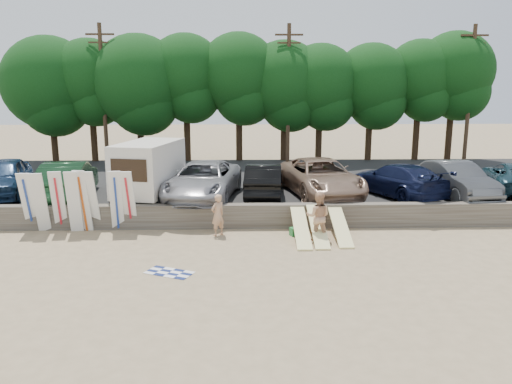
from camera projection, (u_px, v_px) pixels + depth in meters
ground at (271, 250)px, 17.98m from camera, size 120.00×120.00×0.00m
seawall at (267, 216)px, 20.80m from camera, size 44.00×0.50×1.00m
parking_lot at (261, 184)px, 28.17m from camera, size 44.00×14.50×0.70m
treeline at (235, 79)px, 33.77m from camera, size 33.31×6.63×8.78m
utility_poles at (288, 92)px, 32.54m from camera, size 25.80×0.26×9.00m
box_trailer at (149, 168)px, 22.51m from camera, size 3.04×4.49×2.64m
car_0 at (3, 177)px, 23.45m from camera, size 3.20×5.55×1.78m
car_1 at (68, 180)px, 22.85m from camera, size 2.50×5.52×1.76m
car_2 at (203, 181)px, 22.90m from camera, size 3.66×6.44×1.69m
car_3 at (264, 180)px, 23.37m from camera, size 1.97×4.79×1.54m
car_4 at (321, 177)px, 23.67m from camera, size 3.90×6.59×1.72m
car_5 at (398, 180)px, 23.48m from camera, size 4.10×5.75×1.55m
car_6 at (456, 180)px, 23.19m from camera, size 2.44×5.21×1.65m
surfboard_upright_0 at (28, 202)px, 19.96m from camera, size 0.58×0.90×2.49m
surfboard_upright_1 at (40, 203)px, 19.83m from camera, size 0.59×0.85×2.51m
surfboard_upright_2 at (58, 201)px, 20.00m from camera, size 0.58×0.74×2.54m
surfboard_upright_3 at (74, 202)px, 19.85m from camera, size 0.56×0.65×2.55m
surfboard_upright_4 at (83, 201)px, 20.00m from camera, size 0.57×0.59×2.57m
surfboard_upright_5 at (91, 201)px, 20.06m from camera, size 0.57×0.76×2.53m
surfboard_upright_6 at (116, 201)px, 20.04m from camera, size 0.58×0.71×2.55m
surfboard_upright_7 at (129, 201)px, 20.12m from camera, size 0.54×0.76×2.53m
surfboard_low_0 at (301, 227)px, 19.19m from camera, size 0.56×2.89×0.94m
surfboard_low_1 at (318, 226)px, 19.24m from camera, size 0.56×2.87×1.02m
surfboard_low_2 at (340, 225)px, 19.41m from camera, size 0.56×2.88×0.97m
beachgoer_a at (218, 215)px, 19.61m from camera, size 0.72×0.70×1.67m
beachgoer_b at (318, 217)px, 18.94m from camera, size 1.04×0.88×1.89m
cooler at (295, 231)px, 19.74m from camera, size 0.47×0.42×0.32m
gear_bag at (315, 230)px, 20.16m from camera, size 0.32×0.28×0.22m
beach_towel at (169, 273)px, 15.82m from camera, size 1.99×1.99×0.00m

